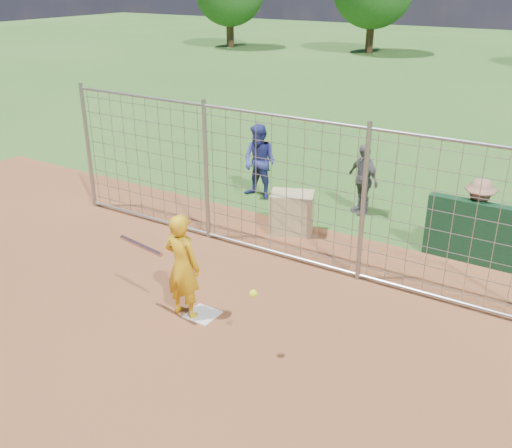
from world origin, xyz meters
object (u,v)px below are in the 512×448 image
Objects in this scene: equipment_bin at (292,213)px; batter at (183,266)px; bystander_a at (260,162)px; bystander_c at (476,219)px; bystander_b at (363,179)px.

batter is at bearing -110.89° from equipment_bin.
bystander_c is at bearing -2.71° from bystander_a.
bystander_a is at bearing -20.57° from bystander_c.
bystander_a is at bearing -141.01° from bystander_b.
bystander_a is 2.04× the size of equipment_bin.
batter reaches higher than bystander_b.
bystander_b is 1.83× the size of equipment_bin.
bystander_c is at bearing -126.19° from batter.
bystander_b is at bearing 13.17° from bystander_a.
bystander_a is 2.27m from bystander_b.
bystander_b is (0.68, 4.98, -0.06)m from batter.
batter is 3.38m from equipment_bin.
equipment_bin is (-0.07, 3.36, -0.39)m from batter.
bystander_a reaches higher than batter.
batter is 1.09× the size of bystander_c.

